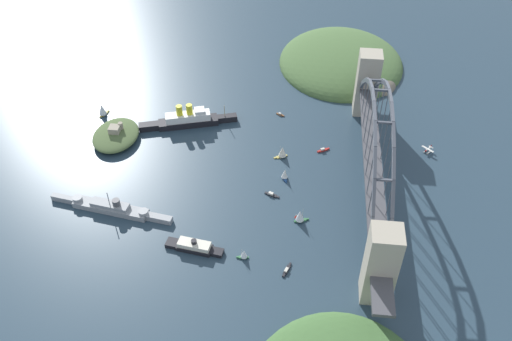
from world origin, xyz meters
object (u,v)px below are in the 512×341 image
at_px(harbor_arch_bridge, 373,156).
at_px(small_boat_3, 285,174).
at_px(ocean_liner, 188,120).
at_px(seaplane_taxiing_near_bridge, 428,150).
at_px(naval_cruiser, 112,208).
at_px(small_boat_5, 282,152).
at_px(harbor_ferry_steamer, 194,246).
at_px(small_boat_8, 287,270).
at_px(small_boat_0, 272,194).
at_px(small_boat_6, 323,150).
at_px(fort_island_mid_harbor, 116,135).
at_px(small_boat_4, 280,114).
at_px(small_boat_2, 102,109).
at_px(channel_marker_buoy, 296,216).
at_px(small_boat_7, 300,215).
at_px(small_boat_1, 244,254).

height_order(harbor_arch_bridge, small_boat_3, harbor_arch_bridge).
distance_m(ocean_liner, seaplane_taxiing_near_bridge, 187.15).
relative_size(ocean_liner, small_boat_3, 8.36).
xyz_separation_m(naval_cruiser, small_boat_5, (68.02, -109.92, 1.96)).
bearing_deg(small_boat_5, ocean_liner, 68.25).
relative_size(harbor_arch_bridge, harbor_ferry_steamer, 6.51).
bearing_deg(harbor_arch_bridge, small_boat_5, 67.09).
relative_size(naval_cruiser, small_boat_8, 7.75).
distance_m(naval_cruiser, small_boat_0, 108.83).
height_order(small_boat_5, small_boat_8, small_boat_5).
relative_size(small_boat_0, small_boat_6, 1.13).
height_order(small_boat_0, small_boat_6, small_boat_6).
bearing_deg(fort_island_mid_harbor, small_boat_4, -70.29).
relative_size(harbor_arch_bridge, small_boat_2, 20.02).
bearing_deg(harbor_ferry_steamer, small_boat_6, -36.88).
height_order(small_boat_6, channel_marker_buoy, channel_marker_buoy).
relative_size(small_boat_2, channel_marker_buoy, 4.47).
bearing_deg(small_boat_0, seaplane_taxiing_near_bridge, -62.52).
bearing_deg(naval_cruiser, small_boat_2, 20.71).
distance_m(fort_island_mid_harbor, small_boat_8, 180.05).
bearing_deg(small_boat_7, small_boat_5, 14.26).
height_order(ocean_liner, small_boat_8, ocean_liner).
relative_size(seaplane_taxiing_near_bridge, small_boat_6, 0.94).
xyz_separation_m(seaplane_taxiing_near_bridge, small_boat_5, (-17.09, 108.95, 2.78)).
xyz_separation_m(ocean_liner, harbor_ferry_steamer, (-126.02, -29.08, -2.76)).
height_order(seaplane_taxiing_near_bridge, small_boat_1, small_boat_1).
bearing_deg(small_boat_5, small_boat_6, -71.55).
bearing_deg(small_boat_8, small_boat_6, -9.76).
distance_m(naval_cruiser, small_boat_8, 126.08).
height_order(naval_cruiser, fort_island_mid_harbor, naval_cruiser).
xyz_separation_m(small_boat_2, small_boat_3, (-59.87, -152.79, -1.46)).
relative_size(naval_cruiser, harbor_ferry_steamer, 2.31).
bearing_deg(naval_cruiser, small_boat_8, -107.37).
bearing_deg(small_boat_6, channel_marker_buoy, 166.85).
bearing_deg(small_boat_6, naval_cruiser, 119.13).
xyz_separation_m(small_boat_5, channel_marker_buoy, (-61.09, -13.67, -3.84)).
bearing_deg(harbor_arch_bridge, harbor_ferry_steamer, 121.87).
distance_m(seaplane_taxiing_near_bridge, small_boat_5, 110.32).
bearing_deg(ocean_liner, fort_island_mid_harbor, 114.31).
height_order(harbor_ferry_steamer, small_boat_4, harbor_ferry_steamer).
xyz_separation_m(fort_island_mid_harbor, small_boat_2, (28.97, 19.79, 1.88)).
distance_m(small_boat_0, small_boat_5, 42.25).
distance_m(ocean_liner, small_boat_1, 143.27).
xyz_separation_m(ocean_liner, channel_marker_buoy, (-92.07, -91.32, -4.29)).
bearing_deg(seaplane_taxiing_near_bridge, small_boat_3, 110.98).
height_order(small_boat_6, small_boat_8, small_boat_6).
relative_size(naval_cruiser, small_boat_3, 9.49).
bearing_deg(small_boat_7, fort_island_mid_harbor, 63.90).
distance_m(seaplane_taxiing_near_bridge, small_boat_6, 78.96).
height_order(naval_cruiser, small_boat_7, naval_cruiser).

